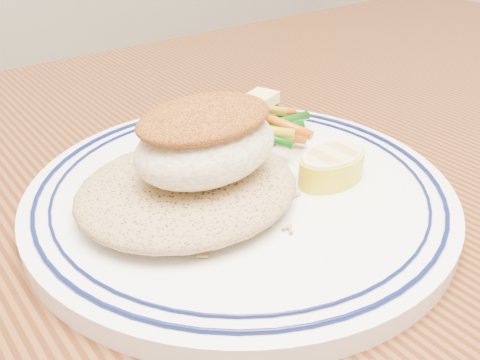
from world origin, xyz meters
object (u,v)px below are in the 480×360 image
at_px(vegetable_pile, 258,125).
at_px(plate, 240,193).
at_px(fish_fillet, 206,139).
at_px(lemon_wedge, 332,165).
at_px(dining_table, 275,339).
at_px(rice_pilaf, 188,184).

bearing_deg(vegetable_pile, plate, -138.22).
xyz_separation_m(fish_fillet, vegetable_pile, (0.09, 0.06, -0.03)).
relative_size(fish_fillet, lemon_wedge, 1.82).
relative_size(vegetable_pile, lemon_wedge, 1.70).
distance_m(dining_table, lemon_wedge, 0.14).
height_order(plate, lemon_wedge, lemon_wedge).
relative_size(plate, fish_fillet, 2.90).
bearing_deg(lemon_wedge, rice_pilaf, 160.11).
xyz_separation_m(dining_table, plate, (0.00, 0.04, 0.11)).
height_order(rice_pilaf, lemon_wedge, rice_pilaf).
bearing_deg(fish_fillet, dining_table, -52.65).
relative_size(plate, lemon_wedge, 5.28).
bearing_deg(plate, vegetable_pile, 41.78).
xyz_separation_m(rice_pilaf, fish_fillet, (0.01, -0.01, 0.03)).
bearing_deg(dining_table, vegetable_pile, 59.02).
bearing_deg(lemon_wedge, plate, 150.89).
bearing_deg(fish_fillet, rice_pilaf, 140.24).
distance_m(plate, vegetable_pile, 0.08).
xyz_separation_m(vegetable_pile, lemon_wedge, (0.00, -0.08, -0.00)).
relative_size(dining_table, vegetable_pile, 15.77).
relative_size(dining_table, fish_fillet, 14.70).
bearing_deg(plate, lemon_wedge, -29.11).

